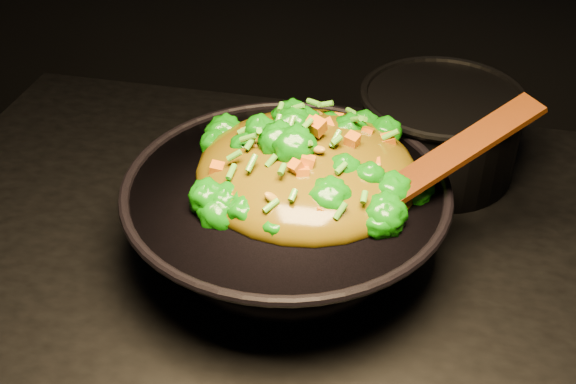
# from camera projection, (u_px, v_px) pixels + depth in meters

# --- Properties ---
(wok) EXTENTS (0.46, 0.46, 0.10)m
(wok) POSITION_uv_depth(u_px,v_px,m) (286.00, 221.00, 0.82)
(wok) COLOR black
(wok) RESTS_ON stovetop
(stir_fry) EXTENTS (0.32, 0.32, 0.09)m
(stir_fry) POSITION_uv_depth(u_px,v_px,m) (307.00, 143.00, 0.79)
(stir_fry) COLOR #117108
(stir_fry) RESTS_ON wok
(spatula) EXTENTS (0.21, 0.17, 0.10)m
(spatula) POSITION_uv_depth(u_px,v_px,m) (441.00, 162.00, 0.76)
(spatula) COLOR #3A1806
(spatula) RESTS_ON wok
(back_pot) EXTENTS (0.25, 0.25, 0.12)m
(back_pot) POSITION_uv_depth(u_px,v_px,m) (439.00, 131.00, 0.96)
(back_pot) COLOR black
(back_pot) RESTS_ON stovetop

